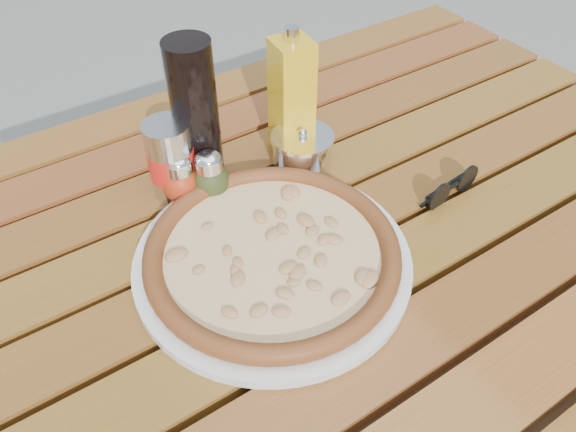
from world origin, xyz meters
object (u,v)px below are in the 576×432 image
pepper_shaker (181,179)px  sunglasses (452,188)px  table (296,276)px  olive_oil_cruet (292,99)px  pizza (272,252)px  oregano_shaker (210,177)px  soda_can (171,160)px  dark_bottle (195,114)px  plate (273,260)px  parmesan_tin (302,151)px

pepper_shaker → sunglasses: size_ratio=0.74×
sunglasses → table: bearing=162.4°
pepper_shaker → olive_oil_cruet: (0.20, 0.01, 0.06)m
pizza → oregano_shaker: size_ratio=5.36×
soda_can → dark_bottle: bearing=15.5°
soda_can → sunglasses: (0.33, -0.23, -0.04)m
oregano_shaker → sunglasses: (0.29, -0.19, -0.02)m
plate → pizza: 0.02m
table → dark_bottle: dark_bottle is taller
oregano_shaker → soda_can: size_ratio=0.68×
soda_can → olive_oil_cruet: (0.20, -0.01, 0.04)m
table → sunglasses: (0.24, -0.05, 0.09)m
table → plate: plate is taller
table → olive_oil_cruet: size_ratio=6.67×
plate → soda_can: (-0.04, 0.20, 0.05)m
plate → olive_oil_cruet: (0.16, 0.19, 0.09)m
parmesan_tin → soda_can: bearing=164.2°
pizza → sunglasses: sunglasses is taller
pepper_shaker → oregano_shaker: size_ratio=1.00×
plate → pizza: size_ratio=0.82×
table → pepper_shaker: bearing=119.7°
plate → table: bearing=20.6°
olive_oil_cruet → sunglasses: bearing=-58.7°
pizza → olive_oil_cruet: size_ratio=2.09×
olive_oil_cruet → sunglasses: 0.27m
pizza → parmesan_tin: (0.15, 0.15, 0.01)m
plate → dark_bottle: dark_bottle is taller
pizza → sunglasses: 0.29m
pepper_shaker → olive_oil_cruet: olive_oil_cruet is taller
dark_bottle → sunglasses: size_ratio=2.00×
oregano_shaker → dark_bottle: size_ratio=0.37×
oregano_shaker → soda_can: soda_can is taller
parmesan_tin → plate: bearing=-135.1°
plate → pizza: pizza is taller
pizza → soda_can: size_ratio=3.66×
pepper_shaker → soda_can: (-0.00, 0.02, 0.02)m
sunglasses → dark_bottle: bearing=133.0°
oregano_shaker → pepper_shaker: bearing=154.3°
table → olive_oil_cruet: 0.27m
pizza → parmesan_tin: parmesan_tin is taller
pepper_shaker → soda_can: 0.03m
pepper_shaker → olive_oil_cruet: bearing=3.3°
table → soda_can: soda_can is taller
plate → oregano_shaker: (-0.00, 0.16, 0.03)m
parmesan_tin → dark_bottle: bearing=153.8°
table → soda_can: (-0.09, 0.18, 0.13)m
parmesan_tin → sunglasses: bearing=-51.0°
table → olive_oil_cruet: olive_oil_cruet is taller
dark_bottle → sunglasses: 0.39m
plate → sunglasses: bearing=-6.2°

